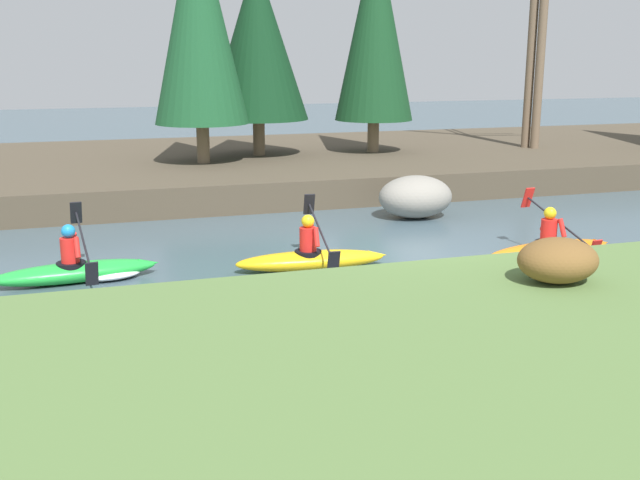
# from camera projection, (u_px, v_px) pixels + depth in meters

# --- Properties ---
(ground_plane) EXTENTS (90.00, 90.00, 0.00)m
(ground_plane) POSITION_uv_depth(u_px,v_px,m) (405.00, 264.00, 13.70)
(ground_plane) COLOR #425660
(riverbank_near) EXTENTS (44.00, 6.24, 0.71)m
(riverbank_near) POSITION_uv_depth(u_px,v_px,m) (587.00, 353.00, 8.72)
(riverbank_near) COLOR #56753D
(riverbank_near) RESTS_ON ground
(riverbank_far) EXTENTS (44.00, 10.96, 0.74)m
(riverbank_far) POSITION_uv_depth(u_px,v_px,m) (270.00, 165.00, 23.47)
(riverbank_far) COLOR #4C4233
(riverbank_far) RESTS_ON ground
(conifer_tree_left) EXTENTS (2.63, 2.63, 7.01)m
(conifer_tree_left) POSITION_uv_depth(u_px,v_px,m) (198.00, 15.00, 20.40)
(conifer_tree_left) COLOR #7A664C
(conifer_tree_left) RESTS_ON riverbank_far
(conifer_tree_mid_left) EXTENTS (3.03, 3.03, 5.76)m
(conifer_tree_mid_left) POSITION_uv_depth(u_px,v_px,m) (257.00, 40.00, 22.18)
(conifer_tree_mid_left) COLOR #7A664C
(conifer_tree_mid_left) RESTS_ON riverbank_far
(conifer_tree_centre) EXTENTS (2.43, 2.43, 6.81)m
(conifer_tree_centre) POSITION_uv_depth(u_px,v_px,m) (375.00, 24.00, 22.80)
(conifer_tree_centre) COLOR #7A664C
(conifer_tree_centre) RESTS_ON riverbank_far
(bare_tree_mid_upstream) EXTENTS (4.21, 4.16, 7.69)m
(bare_tree_mid_upstream) POSITION_uv_depth(u_px,v_px,m) (532.00, 35.00, 24.16)
(bare_tree_mid_upstream) COLOR brown
(bare_tree_mid_upstream) RESTS_ON riverbank_far
(bare_tree_mid_downstream) EXTENTS (3.96, 3.92, 7.23)m
(bare_tree_mid_downstream) POSITION_uv_depth(u_px,v_px,m) (541.00, 42.00, 23.95)
(bare_tree_mid_downstream) COLOR brown
(bare_tree_mid_downstream) RESTS_ON riverbank_far
(shrub_clump_nearest) EXTENTS (1.13, 0.94, 0.61)m
(shrub_clump_nearest) POSITION_uv_depth(u_px,v_px,m) (558.00, 260.00, 10.17)
(shrub_clump_nearest) COLOR brown
(shrub_clump_nearest) RESTS_ON riverbank_near
(kayaker_lead) EXTENTS (2.79, 2.07, 1.20)m
(kayaker_lead) POSITION_uv_depth(u_px,v_px,m) (555.00, 248.00, 14.05)
(kayaker_lead) COLOR orange
(kayaker_lead) RESTS_ON ground
(kayaker_middle) EXTENTS (2.79, 2.07, 1.20)m
(kayaker_middle) POSITION_uv_depth(u_px,v_px,m) (312.00, 258.00, 13.33)
(kayaker_middle) COLOR yellow
(kayaker_middle) RESTS_ON ground
(kayaker_trailing) EXTENTS (2.79, 2.07, 1.20)m
(kayaker_trailing) POSITION_uv_depth(u_px,v_px,m) (82.00, 270.00, 12.64)
(kayaker_trailing) COLOR green
(kayaker_trailing) RESTS_ON ground
(boulder_midstream) EXTENTS (1.76, 1.38, 1.00)m
(boulder_midstream) POSITION_uv_depth(u_px,v_px,m) (415.00, 197.00, 17.53)
(boulder_midstream) COLOR gray
(boulder_midstream) RESTS_ON ground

